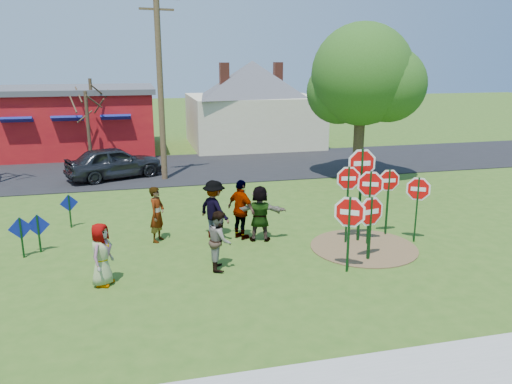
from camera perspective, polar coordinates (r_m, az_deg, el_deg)
ground at (r=15.14m, az=-5.16°, el=-6.46°), size 120.00×120.00×0.00m
road at (r=26.12m, az=-8.94°, el=2.65°), size 120.00×7.50×0.04m
dirt_patch at (r=15.50m, az=12.20°, el=-6.18°), size 3.20×3.20×0.03m
red_building at (r=32.34m, az=-19.94°, el=7.80°), size 9.40×7.69×3.90m
cream_house at (r=32.92m, az=-0.42°, el=10.47°), size 9.40×9.40×6.50m
stop_sign_a at (r=13.24m, az=10.63°, el=-2.95°), size 0.96×0.62×2.23m
stop_sign_b at (r=15.22m, az=10.48°, el=0.75°), size 0.97×0.19×2.55m
stop_sign_c at (r=15.29m, az=12.90°, el=0.09°), size 0.98×0.43×2.44m
stop_sign_d at (r=16.29m, az=14.92°, el=0.69°), size 0.95×0.09×2.29m
stop_sign_e at (r=14.20m, az=12.94°, el=-2.66°), size 1.11×0.25×2.00m
stop_sign_f at (r=15.96m, az=18.02°, el=-0.19°), size 0.85×0.53×2.19m
stop_sign_g at (r=15.40m, az=11.94°, el=2.05°), size 1.19×0.10×3.08m
blue_diamond_b at (r=15.67m, az=-25.27°, el=-4.25°), size 0.64×0.20×1.22m
blue_diamond_c at (r=15.91m, az=-23.62°, el=-3.93°), size 0.66×0.07×1.16m
blue_diamond_d at (r=17.81m, az=-20.55°, el=-1.65°), size 0.57×0.19×1.16m
person_a at (r=13.07m, az=-17.25°, el=-6.83°), size 0.78×0.93×1.63m
person_b at (r=15.71m, az=-11.24°, el=-2.51°), size 0.68×0.76×1.75m
person_c at (r=13.48m, az=-4.17°, el=-5.49°), size 0.71×0.86×1.63m
person_d at (r=15.75m, az=-4.79°, el=-2.00°), size 1.24×1.39×1.87m
person_e at (r=15.61m, az=-1.71°, el=-2.03°), size 0.99×1.19×1.91m
person_f at (r=15.46m, az=0.44°, el=-2.46°), size 1.72×0.95×1.77m
suv at (r=24.48m, az=-15.91°, el=3.28°), size 4.77×3.25×1.51m
utility_pole at (r=23.32m, az=-10.91°, el=12.35°), size 2.09×0.54×8.65m
leafy_tree at (r=23.54m, az=12.27°, el=12.40°), size 5.02×4.58×7.13m
bare_tree_east at (r=28.76m, az=-18.21°, el=9.06°), size 1.80×1.80×4.51m
bare_tree_extra at (r=27.75m, az=-18.71°, el=8.02°), size 1.80×1.80×3.91m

